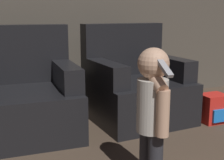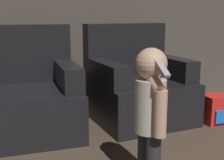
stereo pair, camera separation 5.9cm
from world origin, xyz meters
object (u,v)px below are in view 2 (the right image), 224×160
object	(u,v)px
armchair_right	(137,87)
person_toddler	(151,106)
toy_backpack	(216,109)
armchair_left	(27,97)

from	to	relation	value
armchair_right	person_toddler	bearing A→B (deg)	-115.08
armchair_right	person_toddler	xyz separation A→B (m)	(-0.43, -1.13, 0.18)
toy_backpack	person_toddler	bearing A→B (deg)	-145.04
person_toddler	toy_backpack	world-z (taller)	person_toddler
armchair_right	person_toddler	distance (m)	1.22
armchair_left	person_toddler	world-z (taller)	armchair_left
armchair_left	toy_backpack	size ratio (longest dim) A/B	3.40
armchair_left	toy_backpack	world-z (taller)	armchair_left
armchair_right	toy_backpack	xyz separation A→B (m)	(0.64, -0.38, -0.18)
armchair_left	person_toddler	bearing A→B (deg)	-59.91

